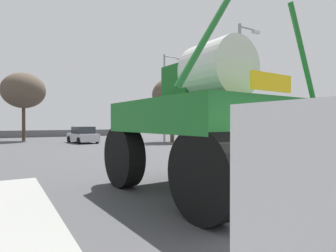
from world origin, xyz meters
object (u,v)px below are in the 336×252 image
(oversize_sprayer, at_px, (203,121))
(bare_tree_far_center, at_px, (23,91))
(streetlight_far_right, at_px, (166,94))
(streetlight_near_right, at_px, (241,82))
(bare_tree_right, at_px, (172,95))
(sedan_ahead, at_px, (83,135))
(traffic_signal_near_right, at_px, (204,106))

(oversize_sprayer, relative_size, bare_tree_far_center, 0.78)
(bare_tree_far_center, bearing_deg, streetlight_far_right, -40.61)
(streetlight_near_right, xyz_separation_m, bare_tree_far_center, (-9.84, 20.64, 1.00))
(bare_tree_right, xyz_separation_m, bare_tree_far_center, (-12.41, 9.04, 0.61))
(oversize_sprayer, bearing_deg, streetlight_near_right, -54.72)
(oversize_sprayer, distance_m, sedan_ahead, 20.60)
(bare_tree_right, distance_m, bare_tree_far_center, 15.36)
(traffic_signal_near_right, bearing_deg, sedan_ahead, 96.64)
(streetlight_near_right, relative_size, streetlight_far_right, 0.91)
(streetlight_far_right, bearing_deg, bare_tree_right, 29.98)
(streetlight_near_right, relative_size, bare_tree_right, 1.20)
(streetlight_near_right, bearing_deg, bare_tree_right, 77.50)
(sedan_ahead, xyz_separation_m, traffic_signal_near_right, (1.83, -15.70, 1.97))
(sedan_ahead, bearing_deg, oversize_sprayer, 168.35)
(streetlight_far_right, xyz_separation_m, bare_tree_far_center, (-11.29, 9.68, 0.58))
(sedan_ahead, distance_m, bare_tree_right, 9.32)
(traffic_signal_near_right, bearing_deg, bare_tree_far_center, 106.44)
(traffic_signal_near_right, height_order, bare_tree_right, bare_tree_right)
(traffic_signal_near_right, xyz_separation_m, streetlight_far_right, (4.92, 11.89, 1.92))
(oversize_sprayer, xyz_separation_m, streetlight_far_right, (8.73, 16.67, 2.69))
(oversize_sprayer, xyz_separation_m, sedan_ahead, (1.98, 20.47, -1.19))
(sedan_ahead, bearing_deg, traffic_signal_near_right, -179.48)
(streetlight_near_right, height_order, bare_tree_right, streetlight_near_right)
(oversize_sprayer, bearing_deg, sedan_ahead, -8.36)
(oversize_sprayer, distance_m, traffic_signal_near_right, 6.15)
(oversize_sprayer, xyz_separation_m, bare_tree_far_center, (-2.56, 26.35, 3.27))
(sedan_ahead, xyz_separation_m, bare_tree_far_center, (-4.54, 5.88, 4.47))
(traffic_signal_near_right, distance_m, streetlight_far_right, 13.01)
(sedan_ahead, bearing_deg, streetlight_near_right, -166.37)
(sedan_ahead, xyz_separation_m, streetlight_far_right, (6.75, -3.80, 3.88))
(bare_tree_far_center, bearing_deg, sedan_ahead, -52.30)
(sedan_ahead, distance_m, streetlight_far_right, 8.67)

